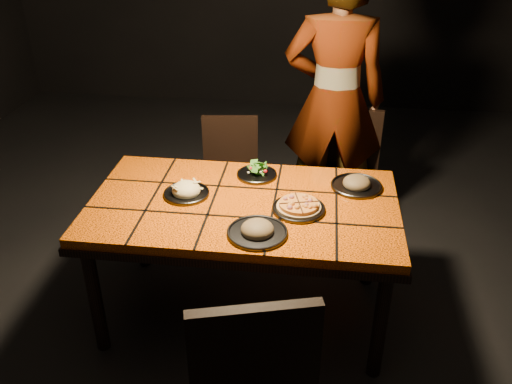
# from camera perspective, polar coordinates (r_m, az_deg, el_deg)

# --- Properties ---
(room_shell) EXTENTS (6.04, 7.04, 3.08)m
(room_shell) POSITION_cam_1_polar(r_m,az_deg,el_deg) (2.51, -1.54, 13.80)
(room_shell) COLOR black
(room_shell) RESTS_ON ground
(dining_table) EXTENTS (1.62, 0.92, 0.75)m
(dining_table) POSITION_cam_1_polar(r_m,az_deg,el_deg) (2.86, -1.31, -2.40)
(dining_table) COLOR #F56307
(dining_table) RESTS_ON ground
(chair_near) EXTENTS (0.56, 0.56, 1.01)m
(chair_near) POSITION_cam_1_polar(r_m,az_deg,el_deg) (2.16, -0.56, -18.63)
(chair_near) COLOR black
(chair_near) RESTS_ON ground
(chair_far_left) EXTENTS (0.42, 0.42, 0.84)m
(chair_far_left) POSITION_cam_1_polar(r_m,az_deg,el_deg) (3.72, -2.72, 2.32)
(chair_far_left) COLOR black
(chair_far_left) RESTS_ON ground
(chair_far_right) EXTENTS (0.44, 0.44, 0.87)m
(chair_far_right) POSITION_cam_1_polar(r_m,az_deg,el_deg) (3.82, 9.79, 2.96)
(chair_far_right) COLOR black
(chair_far_right) RESTS_ON ground
(diner) EXTENTS (0.69, 0.45, 1.87)m
(diner) POSITION_cam_1_polar(r_m,az_deg,el_deg) (3.69, 8.26, 9.55)
(diner) COLOR brown
(diner) RESTS_ON ground
(plate_pizza) EXTENTS (0.27, 0.27, 0.04)m
(plate_pizza) POSITION_cam_1_polar(r_m,az_deg,el_deg) (2.74, 4.52, -1.60)
(plate_pizza) COLOR #35363A
(plate_pizza) RESTS_ON dining_table
(plate_pasta) EXTENTS (0.24, 0.24, 0.08)m
(plate_pasta) POSITION_cam_1_polar(r_m,az_deg,el_deg) (2.89, -7.35, 0.07)
(plate_pasta) COLOR #35363A
(plate_pasta) RESTS_ON dining_table
(plate_salad) EXTENTS (0.23, 0.23, 0.07)m
(plate_salad) POSITION_cam_1_polar(r_m,az_deg,el_deg) (3.05, 0.09, 2.12)
(plate_salad) COLOR #35363A
(plate_salad) RESTS_ON dining_table
(plate_mushroom_a) EXTENTS (0.29, 0.29, 0.10)m
(plate_mushroom_a) POSITION_cam_1_polar(r_m,az_deg,el_deg) (2.55, 0.14, -4.00)
(plate_mushroom_a) COLOR #35363A
(plate_mushroom_a) RESTS_ON dining_table
(plate_mushroom_b) EXTENTS (0.28, 0.28, 0.09)m
(plate_mushroom_b) POSITION_cam_1_polar(r_m,az_deg,el_deg) (2.99, 10.55, 0.89)
(plate_mushroom_b) COLOR #35363A
(plate_mushroom_b) RESTS_ON dining_table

